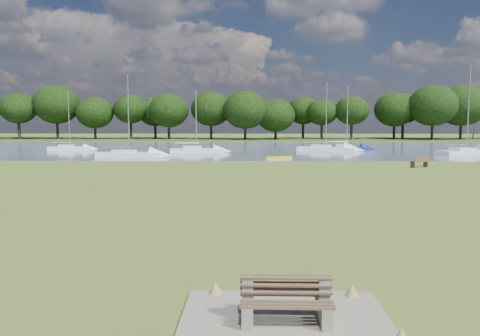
{
  "coord_description": "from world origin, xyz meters",
  "views": [
    {
      "loc": [
        -0.72,
        -22.96,
        4.09
      ],
      "look_at": [
        -1.17,
        -2.0,
        1.89
      ],
      "focal_mm": 35.0,
      "sensor_mm": 36.0,
      "label": 1
    }
  ],
  "objects_px": {
    "sailboat_6": "(129,153)",
    "sailboat_8": "(466,150)",
    "kayak": "(279,158)",
    "sailboat_0": "(346,147)",
    "bench_pair": "(286,301)",
    "sailboat_4": "(69,147)",
    "sailboat_1": "(325,147)",
    "riverbank_bench": "(420,161)",
    "sailboat_2": "(196,149)"
  },
  "relations": [
    {
      "from": "kayak",
      "to": "sailboat_0",
      "type": "bearing_deg",
      "value": 44.41
    },
    {
      "from": "sailboat_8",
      "to": "sailboat_6",
      "type": "bearing_deg",
      "value": 161.71
    },
    {
      "from": "riverbank_bench",
      "to": "sailboat_1",
      "type": "height_order",
      "value": "sailboat_1"
    },
    {
      "from": "sailboat_4",
      "to": "sailboat_8",
      "type": "height_order",
      "value": "sailboat_8"
    },
    {
      "from": "kayak",
      "to": "sailboat_4",
      "type": "xyz_separation_m",
      "value": [
        -26.39,
        12.88,
        0.32
      ]
    },
    {
      "from": "bench_pair",
      "to": "sailboat_8",
      "type": "bearing_deg",
      "value": 62.29
    },
    {
      "from": "sailboat_6",
      "to": "sailboat_8",
      "type": "relative_size",
      "value": 0.86
    },
    {
      "from": "riverbank_bench",
      "to": "sailboat_4",
      "type": "height_order",
      "value": "sailboat_4"
    },
    {
      "from": "bench_pair",
      "to": "sailboat_8",
      "type": "distance_m",
      "value": 50.68
    },
    {
      "from": "sailboat_1",
      "to": "sailboat_4",
      "type": "bearing_deg",
      "value": -167.45
    },
    {
      "from": "riverbank_bench",
      "to": "sailboat_1",
      "type": "distance_m",
      "value": 20.46
    },
    {
      "from": "sailboat_6",
      "to": "kayak",
      "type": "bearing_deg",
      "value": -6.62
    },
    {
      "from": "riverbank_bench",
      "to": "sailboat_0",
      "type": "distance_m",
      "value": 21.67
    },
    {
      "from": "sailboat_2",
      "to": "sailboat_6",
      "type": "bearing_deg",
      "value": -141.66
    },
    {
      "from": "bench_pair",
      "to": "sailboat_8",
      "type": "height_order",
      "value": "sailboat_8"
    },
    {
      "from": "sailboat_8",
      "to": "kayak",
      "type": "bearing_deg",
      "value": 171.77
    },
    {
      "from": "sailboat_2",
      "to": "riverbank_bench",
      "type": "bearing_deg",
      "value": -44.11
    },
    {
      "from": "sailboat_6",
      "to": "sailboat_8",
      "type": "bearing_deg",
      "value": 7.63
    },
    {
      "from": "sailboat_0",
      "to": "sailboat_1",
      "type": "distance_m",
      "value": 3.49
    },
    {
      "from": "sailboat_4",
      "to": "sailboat_1",
      "type": "bearing_deg",
      "value": -9.66
    },
    {
      "from": "riverbank_bench",
      "to": "kayak",
      "type": "xyz_separation_m",
      "value": [
        -11.54,
        7.45,
        -0.33
      ]
    },
    {
      "from": "bench_pair",
      "to": "sailboat_4",
      "type": "relative_size",
      "value": 0.24
    },
    {
      "from": "sailboat_1",
      "to": "kayak",
      "type": "bearing_deg",
      "value": -104.76
    },
    {
      "from": "sailboat_0",
      "to": "sailboat_1",
      "type": "relative_size",
      "value": 0.95
    },
    {
      "from": "riverbank_bench",
      "to": "sailboat_4",
      "type": "xyz_separation_m",
      "value": [
        -37.93,
        20.33,
        -0.01
      ]
    },
    {
      "from": "kayak",
      "to": "sailboat_4",
      "type": "bearing_deg",
      "value": 142.79
    },
    {
      "from": "riverbank_bench",
      "to": "sailboat_6",
      "type": "height_order",
      "value": "sailboat_6"
    },
    {
      "from": "sailboat_8",
      "to": "sailboat_0",
      "type": "bearing_deg",
      "value": 122.53
    },
    {
      "from": "riverbank_bench",
      "to": "kayak",
      "type": "height_order",
      "value": "riverbank_bench"
    },
    {
      "from": "riverbank_bench",
      "to": "sailboat_0",
      "type": "height_order",
      "value": "sailboat_0"
    },
    {
      "from": "sailboat_1",
      "to": "sailboat_6",
      "type": "xyz_separation_m",
      "value": [
        -22.51,
        -10.21,
        -0.01
      ]
    },
    {
      "from": "sailboat_0",
      "to": "sailboat_4",
      "type": "height_order",
      "value": "sailboat_0"
    },
    {
      "from": "riverbank_bench",
      "to": "kayak",
      "type": "relative_size",
      "value": 0.66
    },
    {
      "from": "riverbank_bench",
      "to": "sailboat_6",
      "type": "relative_size",
      "value": 0.2
    },
    {
      "from": "sailboat_1",
      "to": "sailboat_8",
      "type": "relative_size",
      "value": 0.87
    },
    {
      "from": "sailboat_2",
      "to": "sailboat_8",
      "type": "xyz_separation_m",
      "value": [
        31.12,
        -2.25,
        -0.0
      ]
    },
    {
      "from": "sailboat_0",
      "to": "sailboat_1",
      "type": "height_order",
      "value": "sailboat_1"
    },
    {
      "from": "sailboat_0",
      "to": "sailboat_4",
      "type": "xyz_separation_m",
      "value": [
        -36.06,
        -1.26,
        -0.02
      ]
    },
    {
      "from": "bench_pair",
      "to": "sailboat_4",
      "type": "xyz_separation_m",
      "value": [
        -24.19,
        51.18,
        0.0
      ]
    },
    {
      "from": "sailboat_1",
      "to": "sailboat_0",
      "type": "bearing_deg",
      "value": 42.89
    },
    {
      "from": "riverbank_bench",
      "to": "sailboat_0",
      "type": "relative_size",
      "value": 0.2
    },
    {
      "from": "sailboat_2",
      "to": "sailboat_8",
      "type": "relative_size",
      "value": 0.74
    },
    {
      "from": "bench_pair",
      "to": "sailboat_0",
      "type": "bearing_deg",
      "value": 77.65
    },
    {
      "from": "sailboat_1",
      "to": "sailboat_6",
      "type": "height_order",
      "value": "sailboat_1"
    },
    {
      "from": "riverbank_bench",
      "to": "sailboat_8",
      "type": "relative_size",
      "value": 0.17
    },
    {
      "from": "sailboat_0",
      "to": "sailboat_2",
      "type": "distance_m",
      "value": 19.88
    },
    {
      "from": "riverbank_bench",
      "to": "sailboat_0",
      "type": "bearing_deg",
      "value": 70.16
    },
    {
      "from": "sailboat_4",
      "to": "sailboat_6",
      "type": "relative_size",
      "value": 0.87
    },
    {
      "from": "sailboat_0",
      "to": "sailboat_8",
      "type": "xyz_separation_m",
      "value": [
        12.01,
        -7.75,
        0.02
      ]
    },
    {
      "from": "sailboat_0",
      "to": "bench_pair",
      "type": "bearing_deg",
      "value": -99.58
    }
  ]
}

